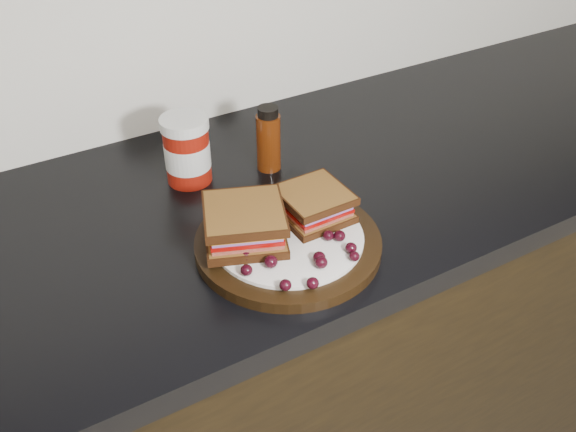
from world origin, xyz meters
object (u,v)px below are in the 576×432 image
(condiment_jar, at_px, (187,150))
(oil_bottle, at_px, (268,138))
(plate, at_px, (288,243))
(sandwich_left, at_px, (245,224))

(condiment_jar, bearing_deg, oil_bottle, -13.67)
(plate, height_order, oil_bottle, oil_bottle)
(sandwich_left, height_order, condiment_jar, condiment_jar)
(sandwich_left, distance_m, condiment_jar, 0.22)
(plate, bearing_deg, sandwich_left, 156.31)
(sandwich_left, height_order, oil_bottle, oil_bottle)
(plate, bearing_deg, oil_bottle, 68.49)
(condiment_jar, bearing_deg, plate, -77.71)
(plate, xyz_separation_m, condiment_jar, (-0.05, 0.25, 0.05))
(oil_bottle, bearing_deg, sandwich_left, -127.07)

